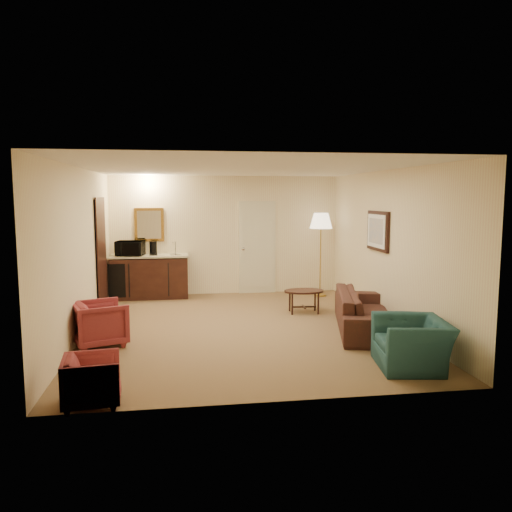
{
  "coord_description": "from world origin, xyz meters",
  "views": [
    {
      "loc": [
        -0.95,
        -7.96,
        2.16
      ],
      "look_at": [
        0.31,
        0.5,
        1.13
      ],
      "focal_mm": 35.0,
      "sensor_mm": 36.0,
      "label": 1
    }
  ],
  "objects": [
    {
      "name": "floor_lamp",
      "position": [
        2.0,
        2.4,
        0.91
      ],
      "size": [
        0.61,
        0.61,
        1.81
      ],
      "primitive_type": "cube",
      "rotation": [
        0.0,
        0.0,
        -0.34
      ],
      "color": "#B4923C",
      "rests_on": "ground"
    },
    {
      "name": "teal_armchair",
      "position": [
        1.9,
        -2.2,
        0.42
      ],
      "size": [
        0.76,
        1.04,
        0.83
      ],
      "primitive_type": "imported",
      "rotation": [
        0.0,
        0.0,
        -1.72
      ],
      "color": "#1C4246",
      "rests_on": "ground"
    },
    {
      "name": "sofa",
      "position": [
        1.95,
        -0.45,
        0.42
      ],
      "size": [
        1.15,
        2.26,
        0.85
      ],
      "primitive_type": "imported",
      "rotation": [
        0.0,
        0.0,
        1.32
      ],
      "color": "black",
      "rests_on": "ground"
    },
    {
      "name": "wetbar_cabinet",
      "position": [
        -1.65,
        2.72,
        0.46
      ],
      "size": [
        1.64,
        0.58,
        0.92
      ],
      "primitive_type": "cube",
      "color": "#361A11",
      "rests_on": "ground"
    },
    {
      "name": "rose_chair_far",
      "position": [
        -1.9,
        -2.8,
        0.29
      ],
      "size": [
        0.59,
        0.62,
        0.58
      ],
      "primitive_type": "imported",
      "rotation": [
        0.0,
        0.0,
        1.69
      ],
      "color": "maroon",
      "rests_on": "ground"
    },
    {
      "name": "rose_chair_near",
      "position": [
        -2.15,
        -0.65,
        0.36
      ],
      "size": [
        0.86,
        0.88,
        0.72
      ],
      "primitive_type": "imported",
      "rotation": [
        0.0,
        0.0,
        1.93
      ],
      "color": "maroon",
      "rests_on": "ground"
    },
    {
      "name": "ground",
      "position": [
        0.0,
        0.0,
        0.0
      ],
      "size": [
        6.0,
        6.0,
        0.0
      ],
      "primitive_type": "plane",
      "color": "brown",
      "rests_on": "ground"
    },
    {
      "name": "coffee_maker",
      "position": [
        -1.56,
        2.7,
        1.07
      ],
      "size": [
        0.16,
        0.16,
        0.29
      ],
      "primitive_type": "cylinder",
      "rotation": [
        0.0,
        0.0,
        0.0
      ],
      "color": "black",
      "rests_on": "wetbar_cabinet"
    },
    {
      "name": "room_walls",
      "position": [
        -0.1,
        0.77,
        1.72
      ],
      "size": [
        5.02,
        6.01,
        2.61
      ],
      "color": "beige",
      "rests_on": "ground"
    },
    {
      "name": "waste_bin",
      "position": [
        -1.0,
        2.61,
        0.13
      ],
      "size": [
        0.28,
        0.28,
        0.27
      ],
      "primitive_type": "cylinder",
      "rotation": [
        0.0,
        0.0,
        0.42
      ],
      "color": "black",
      "rests_on": "ground"
    },
    {
      "name": "microwave",
      "position": [
        -2.03,
        2.67,
        1.11
      ],
      "size": [
        0.61,
        0.41,
        0.38
      ],
      "primitive_type": "imported",
      "rotation": [
        0.0,
        0.0,
        -0.19
      ],
      "color": "black",
      "rests_on": "wetbar_cabinet"
    },
    {
      "name": "coffee_table",
      "position": [
        1.27,
        0.91,
        0.21
      ],
      "size": [
        0.77,
        0.55,
        0.43
      ],
      "primitive_type": "cube",
      "rotation": [
        0.0,
        0.0,
        -0.06
      ],
      "color": "black",
      "rests_on": "ground"
    }
  ]
}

